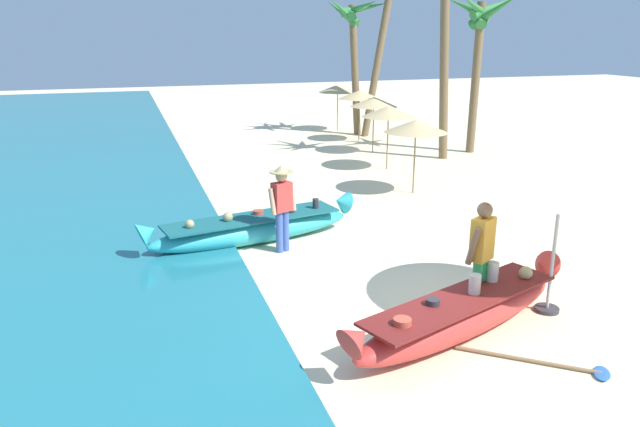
{
  "coord_description": "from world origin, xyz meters",
  "views": [
    {
      "loc": [
        -4.28,
        -7.29,
        4.08
      ],
      "look_at": [
        -1.05,
        2.56,
        0.9
      ],
      "focal_mm": 33.72,
      "sensor_mm": 36.0,
      "label": 1
    }
  ],
  "objects_px": {
    "boat_red_foreground": "(462,314)",
    "patio_umbrella_large": "(563,178)",
    "person_vendor_hatted": "(282,202)",
    "person_tourist_customer": "(481,253)",
    "palm_tree_leaning_seaward": "(481,28)",
    "paddle": "(550,364)",
    "palm_tree_mid_cluster": "(354,26)",
    "boat_cyan_midground": "(253,229)"
  },
  "relations": [
    {
      "from": "boat_red_foreground",
      "to": "patio_umbrella_large",
      "type": "distance_m",
      "value": 2.41
    },
    {
      "from": "person_vendor_hatted",
      "to": "person_tourist_customer",
      "type": "xyz_separation_m",
      "value": [
        2.04,
        -3.54,
        0.02
      ]
    },
    {
      "from": "person_vendor_hatted",
      "to": "palm_tree_leaning_seaward",
      "type": "bearing_deg",
      "value": 40.45
    },
    {
      "from": "boat_red_foreground",
      "to": "person_vendor_hatted",
      "type": "height_order",
      "value": "person_vendor_hatted"
    },
    {
      "from": "person_vendor_hatted",
      "to": "person_tourist_customer",
      "type": "distance_m",
      "value": 4.08
    },
    {
      "from": "palm_tree_leaning_seaward",
      "to": "paddle",
      "type": "height_order",
      "value": "palm_tree_leaning_seaward"
    },
    {
      "from": "palm_tree_mid_cluster",
      "to": "boat_cyan_midground",
      "type": "bearing_deg",
      "value": -119.67
    },
    {
      "from": "patio_umbrella_large",
      "to": "person_vendor_hatted",
      "type": "bearing_deg",
      "value": 130.15
    },
    {
      "from": "patio_umbrella_large",
      "to": "paddle",
      "type": "bearing_deg",
      "value": -126.64
    },
    {
      "from": "boat_cyan_midground",
      "to": "person_tourist_customer",
      "type": "bearing_deg",
      "value": -59.33
    },
    {
      "from": "patio_umbrella_large",
      "to": "palm_tree_leaning_seaward",
      "type": "bearing_deg",
      "value": 63.37
    },
    {
      "from": "boat_red_foreground",
      "to": "person_vendor_hatted",
      "type": "distance_m",
      "value": 4.3
    },
    {
      "from": "boat_red_foreground",
      "to": "patio_umbrella_large",
      "type": "relative_size",
      "value": 1.67
    },
    {
      "from": "person_tourist_customer",
      "to": "paddle",
      "type": "height_order",
      "value": "person_tourist_customer"
    },
    {
      "from": "boat_cyan_midground",
      "to": "patio_umbrella_large",
      "type": "bearing_deg",
      "value": -50.68
    },
    {
      "from": "patio_umbrella_large",
      "to": "boat_red_foreground",
      "type": "bearing_deg",
      "value": -171.73
    },
    {
      "from": "palm_tree_mid_cluster",
      "to": "palm_tree_leaning_seaward",
      "type": "bearing_deg",
      "value": -60.55
    },
    {
      "from": "boat_red_foreground",
      "to": "patio_umbrella_large",
      "type": "height_order",
      "value": "patio_umbrella_large"
    },
    {
      "from": "boat_cyan_midground",
      "to": "palm_tree_mid_cluster",
      "type": "xyz_separation_m",
      "value": [
        6.56,
        11.51,
        3.93
      ]
    },
    {
      "from": "boat_red_foreground",
      "to": "person_vendor_hatted",
      "type": "xyz_separation_m",
      "value": [
        -1.52,
        3.97,
        0.66
      ]
    },
    {
      "from": "boat_cyan_midground",
      "to": "person_vendor_hatted",
      "type": "distance_m",
      "value": 1.04
    },
    {
      "from": "boat_cyan_midground",
      "to": "person_vendor_hatted",
      "type": "xyz_separation_m",
      "value": [
        0.44,
        -0.65,
        0.68
      ]
    },
    {
      "from": "person_vendor_hatted",
      "to": "palm_tree_mid_cluster",
      "type": "height_order",
      "value": "palm_tree_mid_cluster"
    },
    {
      "from": "person_tourist_customer",
      "to": "paddle",
      "type": "relative_size",
      "value": 1.1
    },
    {
      "from": "palm_tree_leaning_seaward",
      "to": "palm_tree_mid_cluster",
      "type": "height_order",
      "value": "palm_tree_mid_cluster"
    },
    {
      "from": "boat_cyan_midground",
      "to": "person_vendor_hatted",
      "type": "bearing_deg",
      "value": -55.8
    },
    {
      "from": "person_vendor_hatted",
      "to": "person_tourist_customer",
      "type": "height_order",
      "value": "person_tourist_customer"
    },
    {
      "from": "person_tourist_customer",
      "to": "patio_umbrella_large",
      "type": "relative_size",
      "value": 0.7
    },
    {
      "from": "boat_red_foreground",
      "to": "paddle",
      "type": "height_order",
      "value": "boat_red_foreground"
    },
    {
      "from": "person_tourist_customer",
      "to": "palm_tree_leaning_seaward",
      "type": "height_order",
      "value": "palm_tree_leaning_seaward"
    },
    {
      "from": "palm_tree_leaning_seaward",
      "to": "boat_red_foreground",
      "type": "bearing_deg",
      "value": -122.34
    },
    {
      "from": "boat_cyan_midground",
      "to": "palm_tree_mid_cluster",
      "type": "height_order",
      "value": "palm_tree_mid_cluster"
    },
    {
      "from": "palm_tree_leaning_seaward",
      "to": "paddle",
      "type": "distance_m",
      "value": 14.74
    },
    {
      "from": "boat_red_foreground",
      "to": "boat_cyan_midground",
      "type": "xyz_separation_m",
      "value": [
        -1.96,
        4.62,
        -0.01
      ]
    },
    {
      "from": "patio_umbrella_large",
      "to": "palm_tree_mid_cluster",
      "type": "height_order",
      "value": "palm_tree_mid_cluster"
    },
    {
      "from": "palm_tree_mid_cluster",
      "to": "boat_red_foreground",
      "type": "bearing_deg",
      "value": -105.9
    },
    {
      "from": "person_tourist_customer",
      "to": "palm_tree_leaning_seaward",
      "type": "distance_m",
      "value": 13.28
    },
    {
      "from": "person_tourist_customer",
      "to": "patio_umbrella_large",
      "type": "xyz_separation_m",
      "value": [
        1.11,
        -0.19,
        1.08
      ]
    },
    {
      "from": "person_tourist_customer",
      "to": "patio_umbrella_large",
      "type": "bearing_deg",
      "value": -9.93
    },
    {
      "from": "boat_cyan_midground",
      "to": "patio_umbrella_large",
      "type": "distance_m",
      "value": 5.94
    },
    {
      "from": "person_vendor_hatted",
      "to": "boat_red_foreground",
      "type": "bearing_deg",
      "value": -69.01
    },
    {
      "from": "palm_tree_leaning_seaward",
      "to": "palm_tree_mid_cluster",
      "type": "distance_m",
      "value": 5.39
    }
  ]
}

